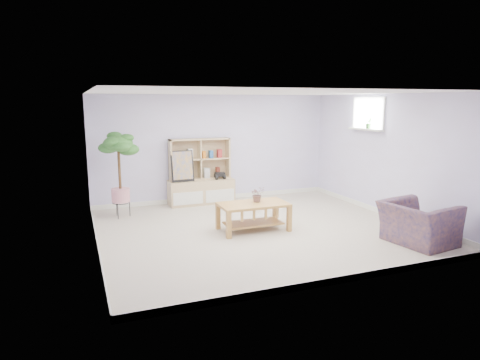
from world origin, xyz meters
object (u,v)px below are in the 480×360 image
object	(u,v)px
storage_unit	(201,172)
floor_tree	(120,175)
armchair	(418,221)
coffee_table	(253,217)

from	to	relation	value
storage_unit	floor_tree	bearing A→B (deg)	-164.21
storage_unit	floor_tree	size ratio (longest dim) A/B	0.86
floor_tree	armchair	size ratio (longest dim) A/B	1.63
coffee_table	armchair	bearing A→B (deg)	-36.37
coffee_table	floor_tree	xyz separation A→B (m)	(-2.08, 1.76, 0.59)
storage_unit	armchair	xyz separation A→B (m)	(2.47, -3.88, -0.34)
storage_unit	armchair	world-z (taller)	storage_unit
storage_unit	floor_tree	xyz separation A→B (m)	(-1.79, -0.50, 0.12)
floor_tree	armchair	distance (m)	5.45
storage_unit	armchair	bearing A→B (deg)	-57.58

